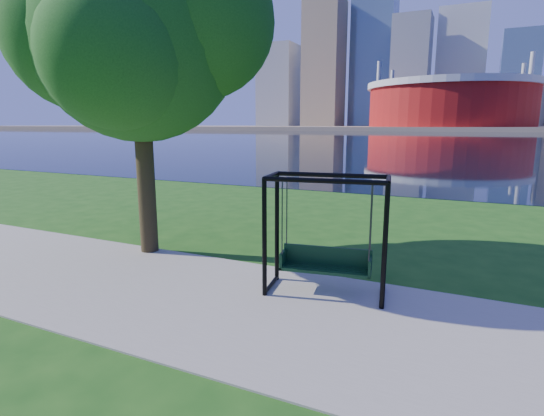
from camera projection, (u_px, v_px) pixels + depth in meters
The scene contains 8 objects.
ground at pixel (285, 301), 7.35m from camera, with size 900.00×900.00×0.00m, color #1E5114.
path at pixel (272, 311), 6.90m from camera, with size 120.00×4.00×0.03m, color #9E937F.
river at pixel (461, 138), 97.88m from camera, with size 900.00×180.00×0.02m, color black.
far_bank at pixel (470, 128), 278.75m from camera, with size 900.00×228.00×2.00m, color #937F60.
stadium at pixel (450, 102), 217.36m from camera, with size 83.00×83.00×32.00m.
skyline at pixel (468, 75), 285.69m from camera, with size 392.00×66.00×96.50m.
swing at pixel (326, 238), 7.48m from camera, with size 2.22×1.24×2.15m.
park_tree at pixel (137, 33), 9.32m from camera, with size 5.77×5.21×7.17m.
Camera 1 is at (2.74, -6.33, 3.00)m, focal length 28.00 mm.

